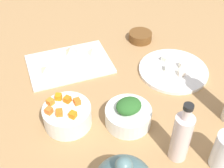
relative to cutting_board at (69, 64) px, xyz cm
name	(u,v)px	position (x,y,z in cm)	size (l,w,h in cm)	color
tabletop	(112,98)	(-8.47, 20.79, -2.00)	(190.00, 190.00, 3.00)	#A37B4D
cutting_board	(69,64)	(0.00, 0.00, 0.00)	(29.67, 20.70, 1.00)	silver
plate_tofu	(173,70)	(-33.43, 17.82, 0.10)	(24.65, 24.65, 1.20)	white
bowl_greens	(127,117)	(-8.02, 33.41, 2.21)	(13.66, 13.66, 5.42)	white
bowl_carrots	(67,116)	(8.14, 26.82, 2.67)	(14.15, 14.15, 6.33)	white
bowl_small_side	(140,37)	(-31.38, -4.88, 1.26)	(9.28, 9.28, 3.51)	brown
bottle_0	(181,137)	(-15.92, 49.16, 7.61)	(4.97, 4.97, 19.59)	silver
carrot_cube_0	(67,99)	(7.04, 24.37, 6.73)	(1.80, 1.80, 1.80)	orange
carrot_cube_1	(59,113)	(10.58, 28.54, 6.73)	(1.80, 1.80, 1.80)	orange
carrot_cube_2	(77,102)	(4.68, 26.27, 6.73)	(1.80, 1.80, 1.80)	orange
carrot_cube_3	(50,102)	(11.87, 23.42, 6.73)	(1.80, 1.80, 1.80)	orange
carrot_cube_4	(73,115)	(7.31, 30.75, 6.73)	(1.80, 1.80, 1.80)	orange
carrot_cube_5	(49,111)	(13.07, 26.74, 6.73)	(1.80, 1.80, 1.80)	orange
carrot_cube_6	(58,97)	(9.17, 22.34, 6.73)	(1.80, 1.80, 1.80)	orange
chopped_greens_mound	(127,106)	(-8.02, 33.41, 6.63)	(7.66, 6.62, 3.42)	#2A6126
tofu_cube_0	(182,65)	(-36.82, 18.09, 1.80)	(2.20, 2.20, 2.20)	white
tofu_cube_1	(182,72)	(-34.22, 21.62, 1.80)	(2.20, 2.20, 2.20)	#F6E5CF
tofu_cube_2	(168,68)	(-31.22, 17.70, 1.80)	(2.20, 2.20, 2.20)	silver
tofu_cube_3	(165,59)	(-32.92, 12.52, 1.80)	(2.20, 2.20, 2.20)	white
dumpling_0	(72,50)	(-2.74, -5.70, 1.98)	(4.77, 4.30, 2.97)	beige
dumpling_1	(47,69)	(8.40, 1.73, 1.58)	(5.04, 4.41, 2.16)	beige
dumpling_2	(93,50)	(-10.14, -2.43, 1.83)	(4.00, 3.97, 2.66)	beige
dumpling_3	(47,54)	(6.56, -6.07, 2.00)	(4.95, 4.90, 3.01)	beige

